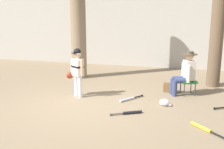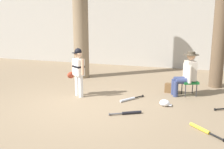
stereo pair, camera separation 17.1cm
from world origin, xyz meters
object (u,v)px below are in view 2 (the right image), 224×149
(folding_stool, at_px, (189,82))
(batting_helmet_white, at_px, (165,103))
(seated_spectator, at_px, (187,72))
(bat_black_composite, at_px, (129,113))
(tree_behind_spectator, at_px, (221,20))
(bat_aluminum_silver, at_px, (129,99))
(young_ballplayer, at_px, (78,69))
(tree_near_player, at_px, (80,13))
(bat_yellow_trainer, at_px, (202,129))
(handbag_beside_stool, at_px, (171,88))

(folding_stool, height_order, batting_helmet_white, folding_stool)
(seated_spectator, height_order, bat_black_composite, seated_spectator)
(tree_behind_spectator, height_order, bat_aluminum_silver, tree_behind_spectator)
(tree_behind_spectator, xyz_separation_m, young_ballplayer, (-3.57, -2.19, -1.27))
(folding_stool, bearing_deg, tree_near_player, 162.94)
(bat_yellow_trainer, height_order, bat_black_composite, same)
(young_ballplayer, distance_m, bat_yellow_trainer, 3.49)
(folding_stool, distance_m, bat_yellow_trainer, 2.36)
(tree_near_player, relative_size, bat_aluminum_silver, 7.64)
(tree_behind_spectator, relative_size, seated_spectator, 3.75)
(bat_black_composite, height_order, bat_aluminum_silver, same)
(handbag_beside_stool, height_order, bat_aluminum_silver, handbag_beside_stool)
(tree_behind_spectator, bearing_deg, bat_yellow_trainer, -96.72)
(young_ballplayer, bearing_deg, seated_spectator, 19.39)
(young_ballplayer, xyz_separation_m, folding_stool, (2.83, 1.00, -0.38))
(handbag_beside_stool, height_order, bat_black_composite, handbag_beside_stool)
(young_ballplayer, xyz_separation_m, batting_helmet_white, (2.31, -0.08, -0.67))
(handbag_beside_stool, distance_m, bat_aluminum_silver, 1.42)
(bat_yellow_trainer, height_order, bat_aluminum_silver, same)
(young_ballplayer, bearing_deg, bat_black_composite, -28.57)
(tree_near_player, xyz_separation_m, tree_behind_spectator, (4.44, 0.06, -0.20))
(bat_black_composite, bearing_deg, bat_aluminum_silver, 103.90)
(young_ballplayer, bearing_deg, bat_yellow_trainer, -22.58)
(young_ballplayer, bearing_deg, tree_near_player, 112.03)
(folding_stool, bearing_deg, young_ballplayer, -160.56)
(folding_stool, height_order, bat_black_composite, folding_stool)
(tree_behind_spectator, xyz_separation_m, bat_aluminum_silver, (-2.18, -2.13, -1.98))
(tree_behind_spectator, bearing_deg, tree_near_player, -179.24)
(bat_aluminum_silver, relative_size, batting_helmet_white, 2.30)
(bat_black_composite, distance_m, bat_aluminum_silver, 0.99)
(bat_aluminum_silver, bearing_deg, seated_spectator, 33.68)
(bat_black_composite, bearing_deg, handbag_beside_stool, 70.21)
(tree_behind_spectator, distance_m, batting_helmet_white, 3.25)
(folding_stool, height_order, bat_yellow_trainer, folding_stool)
(batting_helmet_white, bearing_deg, handbag_beside_stool, 87.98)
(tree_behind_spectator, height_order, handbag_beside_stool, tree_behind_spectator)
(young_ballplayer, relative_size, seated_spectator, 1.09)
(seated_spectator, xyz_separation_m, bat_yellow_trainer, (0.42, -2.28, -0.61))
(handbag_beside_stool, bearing_deg, young_ballplayer, -154.73)
(tree_near_player, distance_m, young_ballplayer, 2.73)
(folding_stool, relative_size, bat_black_composite, 0.78)
(bat_black_composite, bearing_deg, tree_behind_spectator, 57.82)
(tree_near_player, relative_size, seated_spectator, 4.27)
(tree_behind_spectator, relative_size, folding_stool, 8.72)
(handbag_beside_stool, xyz_separation_m, bat_yellow_trainer, (0.81, -2.42, -0.10))
(seated_spectator, distance_m, handbag_beside_stool, 0.66)
(folding_stool, relative_size, bat_yellow_trainer, 0.85)
(tree_near_player, distance_m, bat_yellow_trainer, 5.73)
(folding_stool, height_order, handbag_beside_stool, folding_stool)
(handbag_beside_stool, distance_m, bat_yellow_trainer, 2.56)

